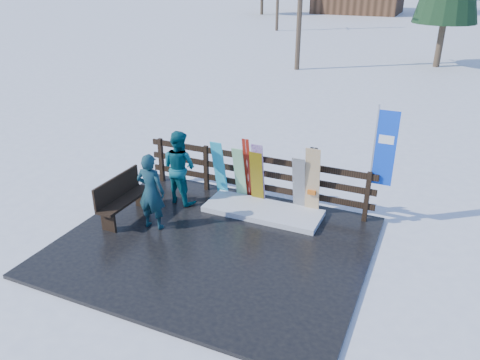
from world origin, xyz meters
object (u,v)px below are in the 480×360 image
at_px(snowboard_3, 258,174).
at_px(person_back, 179,167).
at_px(snowboard_1, 240,174).
at_px(person_front, 151,192).
at_px(snowboard_0, 219,169).
at_px(rental_flag, 382,153).
at_px(bench, 122,197).
at_px(snowboard_4, 299,185).
at_px(snowboard_2, 257,178).
at_px(snowboard_5, 312,182).

relative_size(snowboard_3, person_back, 0.88).
bearing_deg(snowboard_1, person_front, -121.55).
xyz_separation_m(snowboard_0, person_front, (-0.64, -1.90, 0.11)).
bearing_deg(rental_flag, snowboard_0, -175.72).
relative_size(bench, snowboard_4, 1.08).
bearing_deg(bench, rental_flag, 22.30).
xyz_separation_m(snowboard_0, rental_flag, (3.61, 0.27, 0.88)).
xyz_separation_m(bench, snowboard_0, (1.48, 1.82, 0.21)).
bearing_deg(snowboard_3, snowboard_4, 0.00).
height_order(bench, person_front, person_front).
height_order(snowboard_3, person_front, person_front).
distance_m(bench, snowboard_3, 3.08).
bearing_deg(snowboard_0, person_front, -108.61).
distance_m(snowboard_1, snowboard_2, 0.43).
height_order(snowboard_1, snowboard_4, snowboard_1).
distance_m(snowboard_0, snowboard_3, 0.99).
relative_size(bench, snowboard_5, 0.92).
height_order(snowboard_1, person_back, person_back).
bearing_deg(person_back, snowboard_1, -143.37).
xyz_separation_m(snowboard_2, rental_flag, (2.65, 0.27, 0.94)).
xyz_separation_m(bench, person_back, (0.75, 1.22, 0.36)).
xyz_separation_m(snowboard_1, snowboard_5, (1.74, 0.00, 0.13)).
distance_m(snowboard_3, person_back, 1.83).
bearing_deg(snowboard_2, person_back, -160.38).
height_order(snowboard_1, snowboard_5, snowboard_5).
height_order(snowboard_0, person_back, person_back).
bearing_deg(snowboard_5, snowboard_4, -180.00).
height_order(snowboard_2, person_back, person_back).
bearing_deg(snowboard_3, bench, -143.70).
distance_m(rental_flag, person_front, 4.83).
bearing_deg(bench, snowboard_2, 36.71).
relative_size(snowboard_0, snowboard_1, 1.07).
bearing_deg(person_back, bench, 69.46).
distance_m(snowboard_3, rental_flag, 2.76).
bearing_deg(person_front, snowboard_3, -136.26).
relative_size(snowboard_3, snowboard_5, 0.95).
relative_size(snowboard_3, person_front, 0.92).
distance_m(snowboard_1, person_front, 2.23).
relative_size(bench, rental_flag, 0.58).
relative_size(snowboard_0, snowboard_2, 1.11).
bearing_deg(snowboard_0, snowboard_1, 0.00).
bearing_deg(snowboard_1, snowboard_5, 0.00).
bearing_deg(snowboard_2, person_front, -130.02).
height_order(bench, person_back, person_back).
height_order(snowboard_1, person_front, person_front).
bearing_deg(rental_flag, person_back, -168.64).
bearing_deg(snowboard_5, person_front, -146.79).
height_order(snowboard_0, snowboard_2, snowboard_0).
relative_size(snowboard_0, snowboard_4, 1.07).
distance_m(snowboard_1, person_back, 1.41).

